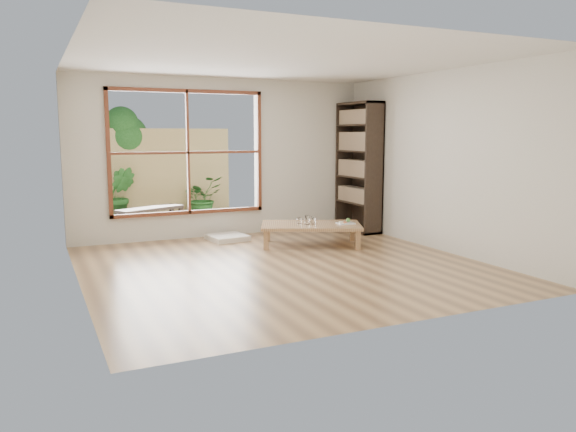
# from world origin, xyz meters

# --- Properties ---
(ground) EXTENTS (5.00, 5.00, 0.00)m
(ground) POSITION_xyz_m (0.00, 0.00, 0.00)
(ground) COLOR tan
(ground) RESTS_ON ground
(low_table) EXTENTS (1.72, 1.40, 0.33)m
(low_table) POSITION_xyz_m (0.94, 1.07, 0.29)
(low_table) COLOR tan
(low_table) RESTS_ON ground
(floor_cushion) EXTENTS (0.64, 0.64, 0.08)m
(floor_cushion) POSITION_xyz_m (-0.10, 2.00, 0.04)
(floor_cushion) COLOR silver
(floor_cushion) RESTS_ON ground
(bookshelf) EXTENTS (0.36, 1.01, 2.24)m
(bookshelf) POSITION_xyz_m (2.30, 1.90, 1.12)
(bookshelf) COLOR #32251B
(bookshelf) RESTS_ON ground
(glass_tall) EXTENTS (0.08, 0.08, 0.14)m
(glass_tall) POSITION_xyz_m (0.87, 1.06, 0.40)
(glass_tall) COLOR silver
(glass_tall) RESTS_ON low_table
(glass_mid) EXTENTS (0.07, 0.07, 0.10)m
(glass_mid) POSITION_xyz_m (0.97, 1.05, 0.38)
(glass_mid) COLOR silver
(glass_mid) RESTS_ON low_table
(glass_short) EXTENTS (0.07, 0.07, 0.09)m
(glass_short) POSITION_xyz_m (1.01, 1.25, 0.38)
(glass_short) COLOR silver
(glass_short) RESTS_ON low_table
(glass_small) EXTENTS (0.07, 0.07, 0.09)m
(glass_small) POSITION_xyz_m (0.80, 1.19, 0.37)
(glass_small) COLOR silver
(glass_small) RESTS_ON low_table
(food_tray) EXTENTS (0.27, 0.20, 0.08)m
(food_tray) POSITION_xyz_m (1.44, 0.86, 0.35)
(food_tray) COLOR white
(food_tray) RESTS_ON low_table
(deck) EXTENTS (2.80, 2.00, 0.05)m
(deck) POSITION_xyz_m (-0.60, 3.56, 0.00)
(deck) COLOR #3E342D
(deck) RESTS_ON ground
(garden_bench) EXTENTS (1.26, 0.82, 0.39)m
(garden_bench) POSITION_xyz_m (-1.04, 3.44, 0.35)
(garden_bench) COLOR #32251B
(garden_bench) RESTS_ON deck
(bamboo_fence) EXTENTS (2.80, 0.06, 1.80)m
(bamboo_fence) POSITION_xyz_m (-0.60, 4.56, 0.90)
(bamboo_fence) COLOR tan
(bamboo_fence) RESTS_ON ground
(shrub_right) EXTENTS (0.91, 0.84, 0.84)m
(shrub_right) POSITION_xyz_m (0.14, 4.23, 0.45)
(shrub_right) COLOR #296324
(shrub_right) RESTS_ON deck
(shrub_left) EXTENTS (0.66, 0.56, 1.06)m
(shrub_left) POSITION_xyz_m (-1.43, 4.31, 0.56)
(shrub_left) COLOR #296324
(shrub_left) RESTS_ON deck
(garden_tree) EXTENTS (1.04, 0.85, 2.22)m
(garden_tree) POSITION_xyz_m (-1.28, 4.86, 1.63)
(garden_tree) COLOR #4C3D2D
(garden_tree) RESTS_ON ground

